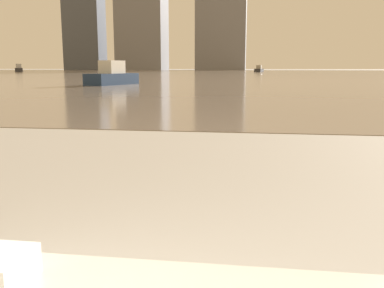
% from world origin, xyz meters
% --- Properties ---
extents(harbor_water, '(180.00, 110.00, 0.01)m').
position_xyz_m(harbor_water, '(0.00, 62.00, 0.01)').
color(harbor_water, gray).
rests_on(harbor_water, ground_plane).
extents(harbor_boat_0, '(1.79, 3.52, 1.26)m').
position_xyz_m(harbor_boat_0, '(1.31, 81.56, 0.45)').
color(harbor_boat_0, '#2D2D33').
rests_on(harbor_boat_0, harbor_water).
extents(harbor_boat_2, '(3.16, 4.14, 1.50)m').
position_xyz_m(harbor_boat_2, '(-44.22, 77.50, 0.54)').
color(harbor_boat_2, '#2D2D33').
rests_on(harbor_boat_2, harbor_water).
extents(harbor_boat_3, '(2.33, 3.89, 1.38)m').
position_xyz_m(harbor_boat_3, '(-7.67, 24.18, 0.50)').
color(harbor_boat_3, navy).
rests_on(harbor_boat_3, harbor_water).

